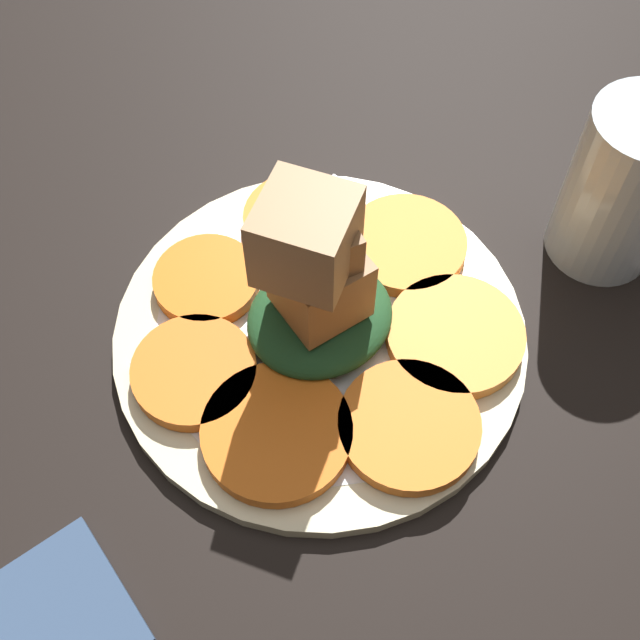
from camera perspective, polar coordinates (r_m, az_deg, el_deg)
table_slab at (r=50.43cm, az=0.00°, el=-1.88°), size 120.00×120.00×2.00cm
plate at (r=49.12cm, az=0.00°, el=-0.98°), size 25.12×25.12×1.05cm
carrot_slice_0 at (r=44.94cm, az=-3.09°, el=-7.98°), size 8.48×8.48×1.00cm
carrot_slice_1 at (r=45.41cm, az=6.60°, el=-7.29°), size 8.00×8.00×1.00cm
carrot_slice_2 at (r=48.49cm, az=9.58°, el=-1.07°), size 8.28×8.28×1.00cm
carrot_slice_3 at (r=51.96cm, az=6.14°, el=5.36°), size 7.75×7.75×1.00cm
carrot_slice_4 at (r=52.95cm, az=-1.29°, el=7.14°), size 7.70×7.70×1.00cm
carrot_slice_5 at (r=50.49cm, az=-8.07°, el=2.80°), size 6.62×6.62×1.00cm
carrot_slice_6 at (r=47.15cm, az=-8.94°, el=-3.64°), size 7.32×7.32×1.00cm
center_pile at (r=44.61cm, az=-0.19°, el=2.39°), size 8.95×8.06×11.99cm
fork at (r=51.22cm, az=-4.65°, el=3.91°), size 19.08×5.73×0.40cm
water_glass at (r=52.70cm, az=20.74°, el=8.78°), size 6.93×6.93×11.22cm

